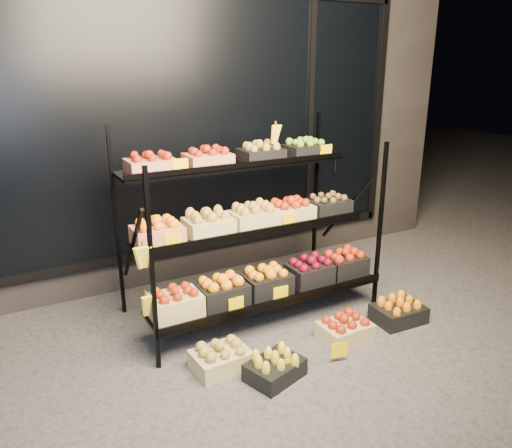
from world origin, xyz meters
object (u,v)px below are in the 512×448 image
floor_crate_midleft (275,367)px  floor_crate_midright (345,328)px  display_rack (252,228)px  floor_crate_left (221,357)px

floor_crate_midleft → floor_crate_midright: floor_crate_midright is taller
display_rack → floor_crate_midright: 1.11m
floor_crate_left → floor_crate_midleft: 0.41m
floor_crate_left → floor_crate_midleft: floor_crate_left is taller
floor_crate_midleft → floor_crate_left: bearing=117.0°
floor_crate_left → floor_crate_midleft: bearing=-49.4°
floor_crate_left → floor_crate_midright: (1.05, -0.11, -0.00)m
floor_crate_midright → floor_crate_left: bearing=173.1°
display_rack → floor_crate_left: (-0.61, -0.65, -0.69)m
floor_crate_left → floor_crate_midright: size_ratio=1.04×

